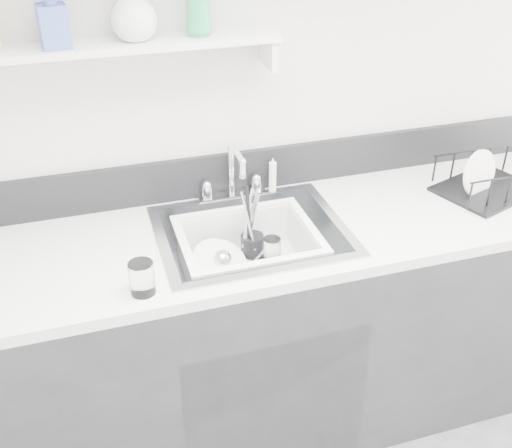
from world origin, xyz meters
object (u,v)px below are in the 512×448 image
object	(u,v)px
dish_rack	(489,176)
wash_tub	(248,254)
counter_run	(252,334)
sink	(252,253)

from	to	relation	value
dish_rack	wash_tub	bearing A→B (deg)	163.68
counter_run	sink	distance (m)	0.37
counter_run	sink	bearing A→B (deg)	0.00
counter_run	wash_tub	world-z (taller)	wash_tub
wash_tub	dish_rack	size ratio (longest dim) A/B	1.30
sink	dish_rack	distance (m)	0.95
counter_run	wash_tub	bearing A→B (deg)	-134.48
wash_tub	dish_rack	xyz separation A→B (m)	(0.96, 0.04, 0.14)
sink	wash_tub	size ratio (longest dim) A/B	1.37
counter_run	wash_tub	distance (m)	0.38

